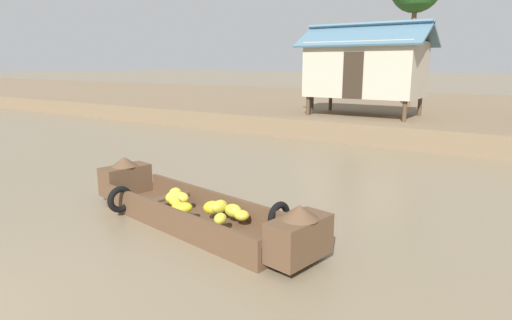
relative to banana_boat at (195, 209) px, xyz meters
The scene contains 5 objects.
ground_plane 4.88m from the banana_boat, 96.26° to the left, with size 300.00×300.00×0.00m, color #7A6B51.
riverbank_strip 19.31m from the banana_boat, 91.57° to the left, with size 160.00×20.00×0.76m, color #756047.
banana_boat is the anchor object (origin of this frame).
stilt_house_left 12.39m from the banana_boat, 95.95° to the left, with size 5.11×3.19×3.75m.
vendor_person 12.02m from the banana_boat, 106.59° to the left, with size 0.44×0.44×1.66m.
Camera 1 is at (5.59, -0.48, 2.88)m, focal length 30.49 mm.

